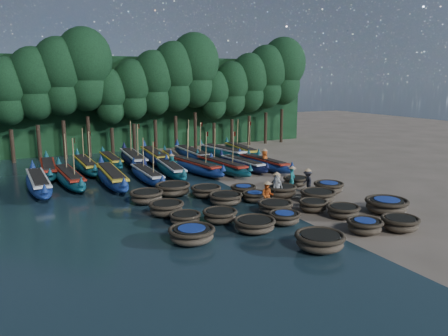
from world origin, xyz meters
name	(u,v)px	position (x,y,z in m)	size (l,w,h in m)	color
ground	(249,196)	(0.00, 0.00, 0.00)	(120.00, 120.00, 0.00)	gray
foliage_wall	(144,103)	(0.00, 23.50, 5.00)	(40.00, 3.00, 10.00)	black
coracle_2	(320,241)	(-1.95, -9.72, 0.46)	(2.32, 2.32, 0.81)	brown
coracle_3	(365,226)	(1.50, -8.99, 0.42)	(1.83, 1.83, 0.72)	brown
coracle_4	(400,223)	(3.39, -9.53, 0.43)	(2.27, 2.27, 0.75)	brown
coracle_5	(192,234)	(-6.79, -6.21, 0.44)	(2.42, 2.42, 0.76)	brown
coracle_6	(255,225)	(-3.34, -6.28, 0.40)	(2.62, 2.62, 0.70)	brown
coracle_7	(284,218)	(-1.32, -5.99, 0.39)	(1.75, 1.75, 0.67)	brown
coracle_8	(343,211)	(2.30, -6.52, 0.40)	(2.03, 2.03, 0.71)	brown
coracle_9	(387,205)	(5.18, -6.97, 0.48)	(2.50, 2.50, 0.83)	brown
coracle_10	(185,218)	(-6.08, -3.62, 0.38)	(2.09, 2.09, 0.66)	brown
coracle_11	(220,215)	(-4.25, -4.13, 0.41)	(2.22, 2.22, 0.71)	brown
coracle_12	(275,207)	(-0.66, -4.13, 0.40)	(2.04, 2.04, 0.70)	brown
coracle_13	(313,205)	(1.54, -4.81, 0.39)	(1.98, 1.98, 0.68)	brown
coracle_14	(318,196)	(3.05, -3.39, 0.44)	(2.38, 2.38, 0.77)	brown
coracle_15	(166,208)	(-6.46, -1.70, 0.47)	(2.35, 2.35, 0.82)	brown
coracle_16	(226,198)	(-2.40, -1.21, 0.41)	(2.45, 2.45, 0.72)	brown
coracle_17	(255,196)	(-0.47, -1.48, 0.37)	(1.62, 1.62, 0.64)	brown
coracle_18	(282,191)	(1.67, -1.35, 0.46)	(2.12, 2.12, 0.80)	brown
coracle_19	(329,187)	(5.11, -1.97, 0.45)	(2.37, 2.37, 0.77)	brown
coracle_20	(147,196)	(-6.70, 1.28, 0.47)	(2.59, 2.59, 0.81)	brown
coracle_21	(173,189)	(-4.57, 2.32, 0.47)	(2.35, 2.35, 0.83)	brown
coracle_22	(206,191)	(-2.75, 0.93, 0.43)	(2.42, 2.42, 0.75)	brown
coracle_23	(243,190)	(-0.29, 0.30, 0.38)	(1.98, 1.98, 0.65)	brown
coracle_24	(296,181)	(4.34, 0.74, 0.39)	(2.21, 2.21, 0.68)	brown
long_boat_0	(38,183)	(-12.48, 7.65, 0.59)	(1.68, 8.78, 1.55)	navy
long_boat_1	(69,177)	(-10.34, 8.52, 0.58)	(1.99, 8.65, 3.68)	#0D3B4D
long_boat_2	(112,177)	(-7.53, 7.22, 0.61)	(1.91, 9.14, 1.61)	navy
long_boat_3	(147,175)	(-4.88, 7.10, 0.51)	(1.34, 7.62, 3.23)	navy
long_boat_4	(170,169)	(-2.53, 8.35, 0.55)	(2.14, 8.12, 1.43)	#0D3B4D
long_boat_5	(195,166)	(-0.44, 8.24, 0.57)	(2.78, 8.34, 3.59)	navy
long_boat_6	(221,166)	(1.63, 7.41, 0.57)	(2.36, 8.38, 3.58)	#0D3B4D
long_boat_7	(242,164)	(3.80, 7.71, 0.50)	(1.88, 7.40, 1.31)	#101B3D
long_boat_8	(263,163)	(5.45, 6.93, 0.53)	(1.95, 7.97, 1.41)	navy
long_boat_9	(48,169)	(-11.36, 12.69, 0.56)	(1.93, 8.37, 1.48)	#0D3B4D
long_boat_10	(86,165)	(-8.41, 12.92, 0.57)	(1.57, 8.41, 3.57)	#0D3B4D
long_boat_11	(111,160)	(-5.95, 14.47, 0.51)	(1.39, 7.58, 1.33)	#0D3B4D
long_boat_12	(133,159)	(-4.09, 13.78, 0.62)	(2.19, 9.15, 3.90)	#101B3D
long_boat_13	(154,156)	(-1.96, 14.23, 0.61)	(2.25, 9.05, 1.60)	navy
long_boat_14	(174,158)	(-0.55, 12.90, 0.49)	(1.98, 7.27, 1.28)	#0D3B4D
long_boat_15	(193,155)	(1.58, 13.44, 0.61)	(1.68, 9.00, 3.82)	navy
long_boat_16	(223,152)	(4.85, 13.51, 0.58)	(2.74, 8.58, 1.53)	#0D3B4D
long_boat_17	(241,151)	(6.89, 13.44, 0.58)	(2.35, 8.52, 3.64)	#0D3B4D
fisherman_0	(276,186)	(1.22, -1.41, 0.85)	(0.90, 0.77, 1.76)	silver
fisherman_1	(292,177)	(3.37, -0.14, 0.93)	(0.72, 0.67, 1.86)	#196968
fisherman_2	(267,194)	(-0.47, -2.96, 0.84)	(0.97, 0.94, 1.78)	#CF551B
fisherman_3	(307,181)	(3.79, -1.33, 0.87)	(0.86, 1.19, 1.86)	black
fisherman_4	(276,185)	(1.12, -1.55, 0.92)	(0.64, 1.07, 1.91)	silver
fisherman_5	(172,164)	(-2.16, 9.02, 0.82)	(1.43, 1.23, 1.75)	#196968
fisherman_6	(265,159)	(5.38, 6.65, 0.93)	(0.94, 1.03, 1.96)	#CF551B
tree_1	(7,91)	(-13.70, 20.00, 6.65)	(4.09, 4.09, 9.65)	black
tree_2	(34,83)	(-11.40, 20.00, 7.32)	(4.51, 4.51, 10.63)	black
tree_3	(60,75)	(-9.10, 20.00, 8.00)	(4.92, 4.92, 11.60)	black
tree_4	(85,68)	(-6.80, 20.00, 8.67)	(5.34, 5.34, 12.58)	black
tree_5	(110,96)	(-4.50, 20.00, 5.97)	(3.68, 3.68, 8.68)	black
tree_6	(132,89)	(-2.20, 20.00, 6.65)	(4.09, 4.09, 9.65)	black
tree_7	(154,82)	(0.10, 20.00, 7.32)	(4.51, 4.51, 10.63)	black
tree_8	(175,76)	(2.40, 20.00, 8.00)	(4.92, 4.92, 11.60)	black
tree_9	(195,70)	(4.70, 20.00, 8.67)	(5.34, 5.34, 12.58)	black
tree_10	(214,95)	(7.00, 20.00, 5.97)	(3.68, 3.68, 8.68)	black
tree_11	(232,88)	(9.30, 20.00, 6.65)	(4.09, 4.09, 9.65)	black
tree_12	(250,82)	(11.60, 20.00, 7.32)	(4.51, 4.51, 10.63)	black
tree_13	(267,76)	(13.90, 20.00, 8.00)	(4.92, 4.92, 11.60)	black
tree_14	(283,70)	(16.20, 20.00, 8.67)	(5.34, 5.34, 12.58)	black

